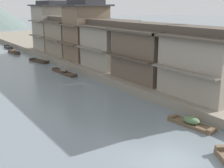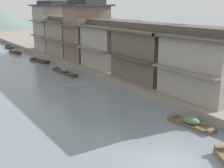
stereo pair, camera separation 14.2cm
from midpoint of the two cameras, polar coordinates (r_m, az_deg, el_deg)
ground_plane at (r=18.36m, az=11.15°, el=-14.01°), size 400.00×400.00×0.00m
riverbank_right at (r=49.78m, az=-0.77°, el=5.20°), size 18.00×110.00×0.83m
boat_moored_nearest at (r=39.84m, az=-9.28°, el=2.26°), size 1.25×5.59×0.67m
boat_moored_second at (r=59.12m, az=-18.32°, el=5.86°), size 1.29×3.91×0.76m
boat_moored_third at (r=48.89m, az=-13.90°, el=4.26°), size 1.98×4.39×0.41m
boat_moored_far at (r=66.56m, az=-19.27°, el=6.63°), size 1.20×3.81×0.53m
boat_midriver_drifting at (r=23.22m, az=14.77°, el=-7.18°), size 1.46×3.88×0.70m
house_waterfront_nearest at (r=27.53m, az=17.21°, el=3.84°), size 5.90×7.93×6.14m
house_waterfront_second at (r=32.96m, az=6.75°, el=6.12°), size 6.02×8.27×6.14m
house_waterfront_tall at (r=39.56m, az=-0.13°, el=7.68°), size 7.12×7.59×6.14m
house_waterfront_narrow at (r=44.78m, az=-5.11°, el=10.16°), size 6.53×5.87×8.74m
house_waterfront_far at (r=50.36m, az=-9.08°, el=9.05°), size 5.59×7.72×6.14m
house_waterfront_end at (r=56.65m, az=-11.44°, el=10.90°), size 6.90×6.63×8.74m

